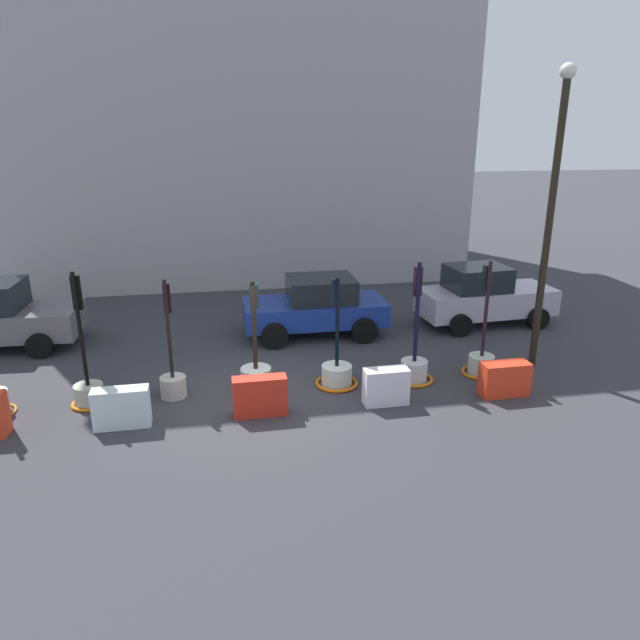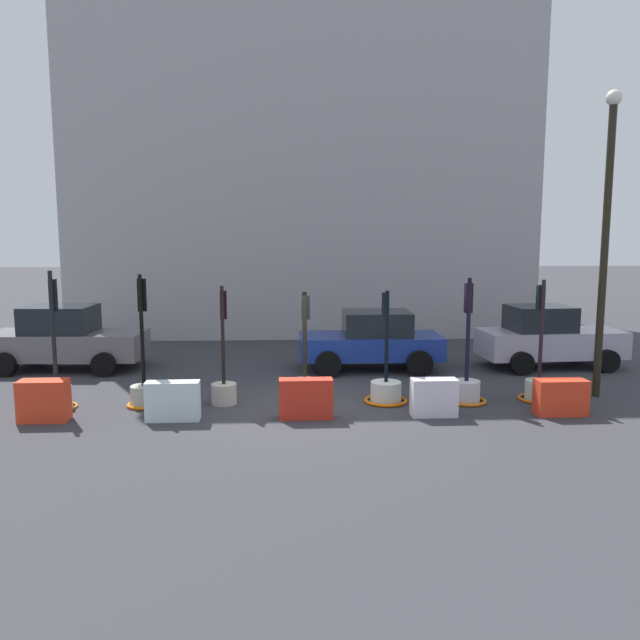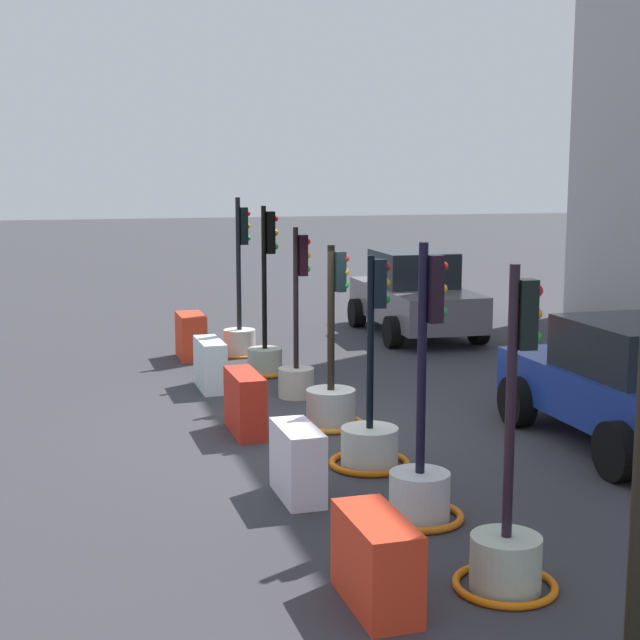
% 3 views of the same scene
% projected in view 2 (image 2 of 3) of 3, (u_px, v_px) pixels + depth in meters
% --- Properties ---
extents(ground_plane, '(120.00, 120.00, 0.00)m').
position_uv_depth(ground_plane, '(305.00, 407.00, 14.16)').
color(ground_plane, '#35343A').
extents(traffic_light_0, '(0.85, 0.85, 3.08)m').
position_uv_depth(traffic_light_0, '(57.00, 387.00, 13.97)').
color(traffic_light_0, beige).
rests_on(traffic_light_0, ground_plane).
extents(traffic_light_1, '(0.79, 0.79, 2.99)m').
position_uv_depth(traffic_light_1, '(144.00, 384.00, 14.14)').
color(traffic_light_1, '#AEB5A0').
rests_on(traffic_light_1, ground_plane).
extents(traffic_light_2, '(0.58, 0.58, 2.72)m').
position_uv_depth(traffic_light_2, '(224.00, 382.00, 14.34)').
color(traffic_light_2, '#B8AFA2').
rests_on(traffic_light_2, ground_plane).
extents(traffic_light_3, '(0.96, 0.96, 2.58)m').
position_uv_depth(traffic_light_3, '(305.00, 386.00, 14.46)').
color(traffic_light_3, beige).
rests_on(traffic_light_3, ground_plane).
extents(traffic_light_4, '(1.00, 1.00, 2.60)m').
position_uv_depth(traffic_light_4, '(386.00, 387.00, 14.49)').
color(traffic_light_4, silver).
rests_on(traffic_light_4, ground_plane).
extents(traffic_light_5, '(0.94, 0.94, 2.89)m').
position_uv_depth(traffic_light_5, '(466.00, 384.00, 14.48)').
color(traffic_light_5, silver).
rests_on(traffic_light_5, ground_plane).
extents(traffic_light_6, '(0.92, 0.92, 2.83)m').
position_uv_depth(traffic_light_6, '(539.00, 382.00, 14.67)').
color(traffic_light_6, beige).
rests_on(traffic_light_6, ground_plane).
extents(construction_barrier_0, '(0.99, 0.49, 0.87)m').
position_uv_depth(construction_barrier_0, '(44.00, 401.00, 13.02)').
color(construction_barrier_0, red).
rests_on(construction_barrier_0, ground_plane).
extents(construction_barrier_1, '(1.12, 0.40, 0.83)m').
position_uv_depth(construction_barrier_1, '(173.00, 401.00, 13.08)').
color(construction_barrier_1, silver).
rests_on(construction_barrier_1, ground_plane).
extents(construction_barrier_2, '(1.13, 0.39, 0.85)m').
position_uv_depth(construction_barrier_2, '(306.00, 399.00, 13.23)').
color(construction_barrier_2, red).
rests_on(construction_barrier_2, ground_plane).
extents(construction_barrier_3, '(0.98, 0.42, 0.81)m').
position_uv_depth(construction_barrier_3, '(434.00, 397.00, 13.40)').
color(construction_barrier_3, silver).
rests_on(construction_barrier_3, ground_plane).
extents(construction_barrier_4, '(1.09, 0.47, 0.77)m').
position_uv_depth(construction_barrier_4, '(561.00, 397.00, 13.49)').
color(construction_barrier_4, red).
rests_on(construction_barrier_4, ground_plane).
extents(car_grey_saloon, '(4.44, 2.27, 1.84)m').
position_uv_depth(car_grey_saloon, '(65.00, 339.00, 17.96)').
color(car_grey_saloon, slate).
rests_on(car_grey_saloon, ground_plane).
extents(car_blue_estate, '(4.04, 2.15, 1.68)m').
position_uv_depth(car_blue_estate, '(372.00, 341.00, 17.93)').
color(car_blue_estate, navy).
rests_on(car_blue_estate, ground_plane).
extents(car_silver_hatchback, '(4.17, 2.23, 1.81)m').
position_uv_depth(car_silver_hatchback, '(548.00, 338.00, 18.22)').
color(car_silver_hatchback, '#B6A8C0').
rests_on(car_silver_hatchback, ground_plane).
extents(building_main_facade, '(17.99, 9.79, 15.29)m').
position_uv_depth(building_main_facade, '(301.00, 143.00, 26.62)').
color(building_main_facade, '#A8A2A7').
rests_on(building_main_facade, ground_plane).
extents(street_lamp_post, '(0.36, 0.36, 7.09)m').
position_uv_depth(street_lamp_post, '(606.00, 227.00, 14.50)').
color(street_lamp_post, black).
rests_on(street_lamp_post, ground_plane).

